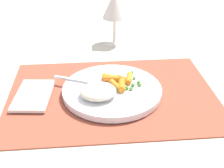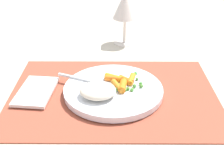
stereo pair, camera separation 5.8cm
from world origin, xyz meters
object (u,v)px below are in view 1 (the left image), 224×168
Objects in this scene: carrot_portion at (118,81)px; wine_glass at (115,6)px; plate at (112,90)px; rice_mound at (98,91)px; napkin at (34,95)px; fork at (96,84)px.

carrot_portion is 0.33m from wine_glass.
wine_glass is (0.04, 0.33, 0.11)m from plate.
wine_glass is (0.07, 0.37, 0.09)m from rice_mound.
rice_mound is 0.63× the size of napkin.
napkin is at bearing -125.07° from wine_glass.
plate is 1.80× the size of napkin.
plate is 0.06m from rice_mound.
plate is 2.88× the size of rice_mound.
wine_glass is at bearing 86.33° from carrot_portion.
wine_glass reaches higher than plate.
rice_mound is 0.39m from wine_glass.
rice_mound is (-0.04, -0.04, 0.02)m from plate.
wine_glass is (0.08, 0.31, 0.10)m from fork.
napkin is at bearing 166.30° from rice_mound.
rice_mound is 0.06m from fork.
plate is 1.39× the size of wine_glass.
plate is 0.35m from wine_glass.
plate is 0.04m from fork.
rice_mound is 0.99× the size of carrot_portion.
carrot_portion is at bearing 43.41° from plate.
rice_mound reaches higher than fork.
carrot_portion is 0.48× the size of fork.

